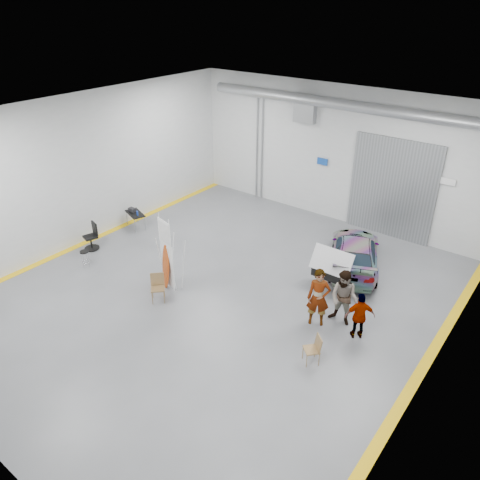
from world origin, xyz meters
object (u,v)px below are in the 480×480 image
Objects in this scene: sedan_car at (355,252)px; person_c at (360,316)px; person_a at (318,297)px; person_b at (344,298)px; shop_stool at (85,259)px; surfboard_display at (167,260)px; folding_chair_near at (159,293)px; folding_chair_far at (311,354)px; work_table at (134,213)px; office_chair at (92,238)px.

person_c is (1.90, -3.71, 0.15)m from sedan_car.
sedan_car is 2.22× the size of person_a.
person_b is 9.72m from shop_stool.
folding_chair_near is (0.27, -0.76, -0.83)m from surfboard_display.
work_table is (-10.54, 2.77, 0.42)m from folding_chair_far.
surfboard_display is at bearing -24.33° from person_c.
sedan_car reaches higher than folding_chair_far.
sedan_car is 3.85× the size of office_chair.
sedan_car is at bearing 63.86° from surfboard_display.
folding_chair_near is at bearing 2.17° from shop_stool.
surfboard_display reaches higher than person_b.
surfboard_display is at bearing 14.33° from shop_stool.
person_a is 5.32m from surfboard_display.
person_a is at bearing 23.60° from office_chair.
person_c is 0.56× the size of surfboard_display.
person_a is at bearing -30.98° from person_c.
office_chair reaches higher than folding_chair_far.
sedan_car is at bearing -101.07° from person_c.
surfboard_display is 2.29× the size of work_table.
office_chair is (0.14, -2.39, -0.20)m from work_table.
shop_stool is 0.60× the size of office_chair.
shop_stool is at bearing 13.43° from sedan_car.
office_chair is at bearing -86.60° from work_table.
sedan_car is 3.54× the size of work_table.
person_b is at bearing -64.12° from person_c.
person_a is (0.58, -3.87, 0.35)m from sedan_car.
person_b is 0.80m from person_c.
person_a is 2.88× the size of shop_stool.
office_chair is at bearing 5.48° from sedan_car.
surfboard_display is at bearing -161.55° from person_b.
person_b is 6.12m from folding_chair_near.
person_a is 9.86m from work_table.
office_chair is (-0.98, 1.06, 0.16)m from shop_stool.
folding_chair_far is 0.72× the size of work_table.
office_chair is at bearing 132.83° from shop_stool.
person_b is 2.76× the size of shop_stool.
person_a reaches higher than person_b.
person_b is at bearing 85.43° from sedan_car.
person_c is at bearing 23.57° from office_chair.
folding_chair_near is 1.43× the size of shop_stool.
shop_stool is at bearing -31.05° from office_chair.
folding_chair_near is 4.89m from office_chair.
sedan_car is at bearing 45.68° from office_chair.
person_c is at bearing -24.64° from folding_chair_near.
folding_chair_near is (-5.46, -2.69, -0.63)m from person_b.
person_b is 1.53× the size of work_table.
office_chair reaches higher than shop_stool.
person_c reaches higher than sedan_car.
folding_chair_far is at bearing 13.98° from office_chair.
surfboard_display is at bearing 25.33° from sedan_car.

